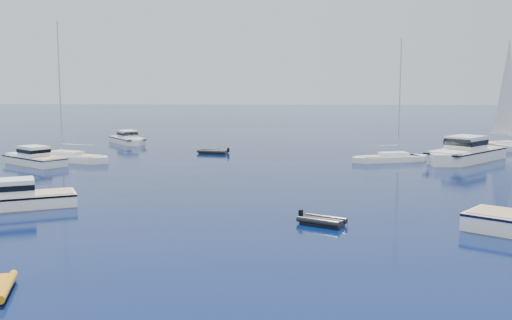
% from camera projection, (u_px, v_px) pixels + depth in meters
% --- Properties ---
extents(ground, '(400.00, 400.00, 0.00)m').
position_uv_depth(ground, '(286.00, 306.00, 23.62)').
color(ground, '#081952').
rests_on(ground, ground).
extents(motor_cruiser_centre, '(10.08, 6.83, 2.55)m').
position_uv_depth(motor_cruiser_centre, '(10.00, 208.00, 41.77)').
color(motor_cruiser_centre, white).
rests_on(motor_cruiser_centre, ground).
extents(motor_cruiser_far_l, '(9.36, 8.07, 2.50)m').
position_uv_depth(motor_cruiser_far_l, '(33.00, 164.00, 63.51)').
color(motor_cruiser_far_l, white).
rests_on(motor_cruiser_far_l, ground).
extents(motor_cruiser_distant, '(12.13, 12.70, 3.53)m').
position_uv_depth(motor_cruiser_distant, '(464.00, 161.00, 65.86)').
color(motor_cruiser_distant, silver).
rests_on(motor_cruiser_distant, ground).
extents(motor_cruiser_horizon, '(7.39, 8.92, 2.35)m').
position_uv_depth(motor_cruiser_horizon, '(128.00, 144.00, 84.47)').
color(motor_cruiser_horizon, white).
rests_on(motor_cruiser_horizon, ground).
extents(sailboat_centre, '(9.65, 5.17, 13.75)m').
position_uv_depth(sailboat_centre, '(390.00, 162.00, 65.70)').
color(sailboat_centre, white).
rests_on(sailboat_centre, ground).
extents(sailboat_sails_r, '(6.70, 11.05, 15.86)m').
position_uv_depth(sailboat_sails_r, '(509.00, 150.00, 76.44)').
color(sailboat_sails_r, silver).
rests_on(sailboat_sails_r, ground).
extents(sailboat_far_l, '(10.91, 6.48, 15.63)m').
position_uv_depth(sailboat_far_l, '(70.00, 161.00, 65.97)').
color(sailboat_far_l, white).
rests_on(sailboat_far_l, ground).
extents(tender_grey_near, '(3.39, 2.95, 0.95)m').
position_uv_depth(tender_grey_near, '(322.00, 225.00, 36.95)').
color(tender_grey_near, black).
rests_on(tender_grey_near, ground).
extents(tender_grey_far, '(4.17, 2.89, 0.95)m').
position_uv_depth(tender_grey_far, '(213.00, 153.00, 73.09)').
color(tender_grey_far, black).
rests_on(tender_grey_far, ground).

